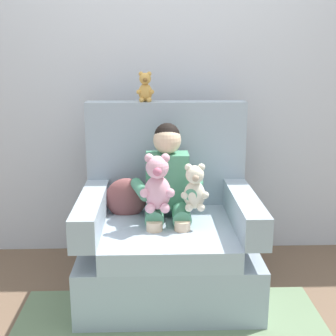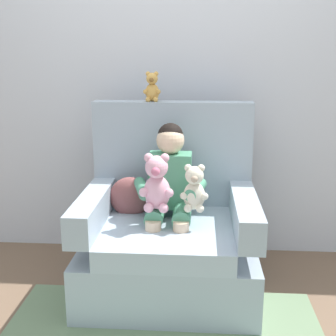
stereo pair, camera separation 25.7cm
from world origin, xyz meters
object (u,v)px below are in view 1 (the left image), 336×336
armchair (168,235)px  plush_cream (195,188)px  plush_pink (157,184)px  seated_child (167,185)px  plush_honey_on_backrest (145,88)px  throw_pillow (126,198)px

armchair → plush_cream: 0.40m
plush_cream → plush_pink: plush_pink is taller
seated_child → plush_pink: seated_child is taller
armchair → plush_cream: (0.15, -0.13, 0.34)m
armchair → seated_child: armchair is taller
armchair → seated_child: bearing=94.0°
seated_child → plush_honey_on_backrest: plush_honey_on_backrest is taller
plush_cream → plush_honey_on_backrest: size_ratio=1.42×
seated_child → plush_cream: bearing=-40.6°
armchair → plush_cream: bearing=-41.0°
plush_honey_on_backrest → plush_pink: bearing=-78.7°
seated_child → plush_cream: seated_child is taller
seated_child → plush_honey_on_backrest: 0.65m
seated_child → plush_honey_on_backrest: bearing=116.3°
throw_pillow → plush_pink: bearing=-52.0°
seated_child → plush_pink: (-0.06, -0.15, 0.05)m
throw_pillow → plush_honey_on_backrest: bearing=58.6°
plush_pink → plush_honey_on_backrest: (-0.07, 0.46, 0.51)m
seated_child → plush_cream: (0.15, -0.14, 0.02)m
seated_child → plush_pink: size_ratio=2.46×
armchair → throw_pillow: armchair is taller
armchair → seated_child: size_ratio=1.38×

